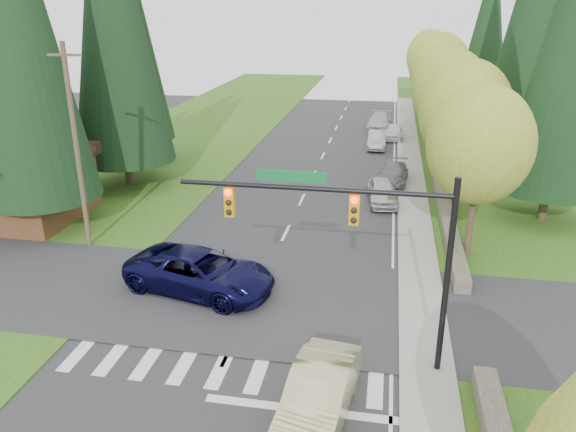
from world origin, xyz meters
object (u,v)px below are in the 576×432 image
(sedan_champagne, at_px, (318,395))
(parked_car_c, at_px, (377,140))
(parked_car_b, at_px, (393,174))
(parked_car_e, at_px, (380,122))
(parked_car_a, at_px, (382,192))
(suv_navy, at_px, (200,272))
(parked_car_d, at_px, (394,132))

(sedan_champagne, bearing_deg, parked_car_c, 95.84)
(sedan_champagne, xyz_separation_m, parked_car_b, (2.05, 23.90, -0.14))
(parked_car_b, distance_m, parked_car_e, 17.62)
(sedan_champagne, distance_m, parked_car_a, 19.83)
(suv_navy, xyz_separation_m, parked_car_a, (7.37, 12.83, -0.16))
(sedan_champagne, relative_size, parked_car_e, 0.93)
(parked_car_b, bearing_deg, parked_car_e, 99.27)
(sedan_champagne, height_order, parked_car_d, sedan_champagne)
(sedan_champagne, distance_m, parked_car_d, 37.60)
(parked_car_b, bearing_deg, parked_car_a, -93.95)
(parked_car_a, bearing_deg, parked_car_d, 81.99)
(parked_car_b, relative_size, parked_car_c, 1.09)
(parked_car_d, xyz_separation_m, parked_car_e, (-1.40, 3.92, 0.11))
(parked_car_a, bearing_deg, parked_car_c, 87.16)
(parked_car_d, relative_size, parked_car_e, 0.74)
(suv_navy, distance_m, parked_car_b, 18.75)
(parked_car_c, relative_size, parked_car_d, 1.08)
(sedan_champagne, bearing_deg, parked_car_e, 96.05)
(suv_navy, xyz_separation_m, parked_car_c, (6.60, 26.88, -0.20))
(suv_navy, bearing_deg, parked_car_b, -11.74)
(parked_car_a, bearing_deg, parked_car_b, 75.36)
(parked_car_a, relative_size, parked_car_e, 0.82)
(sedan_champagne, relative_size, parked_car_d, 1.26)
(parked_car_a, bearing_deg, parked_car_e, 86.05)
(suv_navy, xyz_separation_m, parked_car_e, (6.60, 34.52, -0.13))
(parked_car_c, height_order, parked_car_d, parked_car_c)
(parked_car_a, height_order, parked_car_c, parked_car_a)
(parked_car_a, xyz_separation_m, parked_car_b, (0.63, 4.12, -0.07))
(parked_car_a, xyz_separation_m, parked_car_e, (-0.77, 21.69, 0.03))
(parked_car_d, bearing_deg, parked_car_e, 108.14)
(sedan_champagne, height_order, parked_car_b, sedan_champagne)
(suv_navy, xyz_separation_m, parked_car_d, (8.00, 30.60, -0.24))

